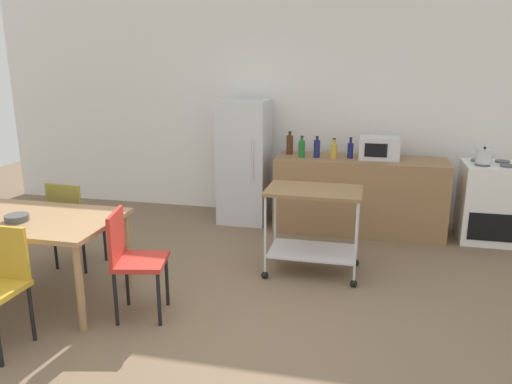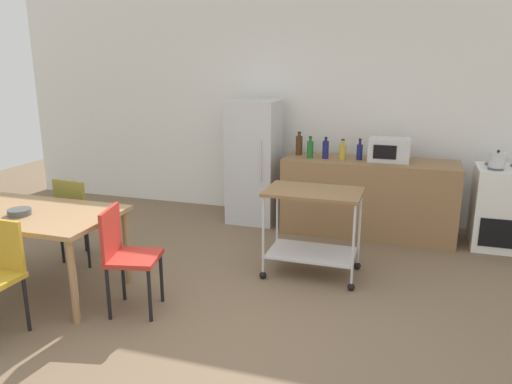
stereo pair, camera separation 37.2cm
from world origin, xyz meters
TOP-DOWN VIEW (x-y plane):
  - ground_plane at (0.00, 0.00)m, footprint 12.00×12.00m
  - back_wall at (0.00, 3.20)m, footprint 8.40×0.12m
  - kitchen_counter at (0.90, 2.60)m, footprint 2.00×0.64m
  - dining_table at (-1.79, 0.15)m, footprint 1.50×0.90m
  - chair_red at (-0.81, 0.07)m, footprint 0.48×0.48m
  - chair_olive at (-1.82, 0.83)m, footprint 0.44×0.44m
  - stove_oven at (2.35, 2.62)m, footprint 0.60×0.61m
  - refrigerator at (-0.55, 2.70)m, footprint 0.60×0.63m
  - kitchen_cart at (0.50, 1.25)m, footprint 0.91×0.57m
  - bottle_sesame_oil at (0.03, 2.69)m, footprint 0.08×0.08m
  - bottle_wine at (0.20, 2.53)m, footprint 0.08×0.08m
  - bottle_soda at (0.38, 2.55)m, footprint 0.08×0.08m
  - bottle_hot_sauce at (0.58, 2.53)m, footprint 0.08×0.08m
  - bottle_soy_sauce at (0.77, 2.60)m, footprint 0.07×0.07m
  - microwave at (1.10, 2.63)m, footprint 0.46×0.35m
  - fruit_bowl at (-1.81, 0.04)m, footprint 0.19×0.19m
  - kettle at (2.23, 2.52)m, footprint 0.24×0.17m

SIDE VIEW (x-z plane):
  - ground_plane at x=0.00m, z-range 0.00..0.00m
  - kitchen_counter at x=0.90m, z-range 0.00..0.90m
  - stove_oven at x=2.35m, z-range -0.01..0.91m
  - chair_red at x=-0.81m, z-range 0.07..0.96m
  - chair_olive at x=-1.82m, z-range 0.07..0.96m
  - kitchen_cart at x=0.50m, z-range 0.15..1.00m
  - dining_table at x=-1.79m, z-range 0.30..1.05m
  - refrigerator at x=-0.55m, z-range 0.00..1.55m
  - fruit_bowl at x=-1.81m, z-range 0.75..0.80m
  - bottle_hot_sauce at x=0.58m, z-range 0.87..1.12m
  - bottle_soy_sauce at x=0.77m, z-range 0.87..1.12m
  - kettle at x=2.23m, z-range 0.91..1.10m
  - bottle_wine at x=0.20m, z-range 0.88..1.14m
  - bottle_soda at x=0.38m, z-range 0.88..1.14m
  - bottle_sesame_oil at x=0.03m, z-range 0.88..1.16m
  - microwave at x=1.10m, z-range 0.90..1.16m
  - back_wall at x=0.00m, z-range 0.00..2.90m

